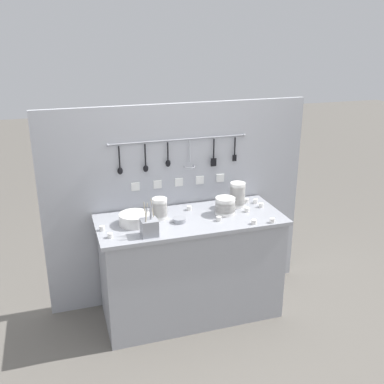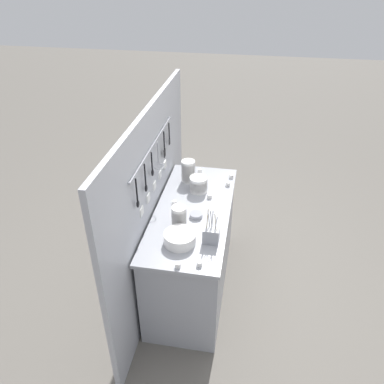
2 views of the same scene
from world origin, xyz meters
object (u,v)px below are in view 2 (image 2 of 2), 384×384
Objects in this scene: steel_mixing_bowl at (196,215)px; cup_back_left at (231,176)px; cup_beside_plates at (203,179)px; bowl_stack_tall_left at (199,184)px; cup_centre at (210,196)px; cup_edge_far at (189,170)px; plate_stack at (180,238)px; cutlery_caddy at (211,234)px; cup_front_left at (200,264)px; cup_mid_row at (228,184)px; cup_front_right at (200,170)px; cup_back_right at (178,265)px; bowl_stack_nested_right at (179,216)px; bowl_stack_back_corner at (188,171)px; cup_edge_near at (174,203)px; cup_by_caddy at (185,173)px.

cup_back_left is (0.70, -0.23, 0.00)m from steel_mixing_bowl.
cup_beside_plates is (0.60, 0.04, 0.00)m from steel_mixing_bowl.
bowl_stack_tall_left is 0.16m from cup_centre.
cup_beside_plates is (0.29, 0.11, 0.00)m from cup_centre.
cup_edge_far is at bearing 45.53° from cup_beside_plates.
plate_stack reaches higher than cup_back_left.
cutlery_caddy is 6.75× the size of cup_front_left.
cup_centre is (-0.39, 0.16, 0.00)m from cup_back_left.
cup_back_left is (0.15, -0.02, 0.00)m from cup_mid_row.
plate_stack is at bearing 163.97° from cup_back_left.
cutlery_caddy is 6.75× the size of cup_front_right.
cup_back_right is (-0.60, 0.03, 0.00)m from steel_mixing_bowl.
cup_centre and cup_back_right have the same top height.
bowl_stack_nested_right reaches higher than cup_edge_far.
steel_mixing_bowl and cup_centre have the same top height.
cup_mid_row is 1.00× the size of cup_front_left.
bowl_stack_back_corner is 0.22m from cup_front_right.
steel_mixing_bowl is at bearing -165.61° from cup_edge_far.
steel_mixing_bowl is 0.57m from cup_front_left.
cup_front_left is (-0.43, -0.24, -0.07)m from bowl_stack_nested_right.
plate_stack reaches higher than cup_front_right.
cup_mid_row is 1.17m from cup_back_right.
cup_front_right is 1.00× the size of cup_edge_near.
cup_mid_row and cup_back_left have the same top height.
cup_centre is 1.00× the size of cup_edge_near.
cup_beside_plates is at bearing 0.37° from cup_back_right.
cup_mid_row is 1.00× the size of cup_edge_near.
bowl_stack_tall_left is (0.53, -0.07, -0.01)m from bowl_stack_nested_right.
plate_stack is 0.24m from cutlery_caddy.
steel_mixing_bowl is 2.58× the size of cup_back_left.
cup_by_caddy is (0.96, 0.39, -0.05)m from cutlery_caddy.
cup_front_left is at bearing -170.49° from bowl_stack_tall_left.
plate_stack is 5.97× the size of cup_front_right.
plate_stack reaches higher than cup_back_right.
bowl_stack_back_corner is 5.26× the size of cup_edge_near.
steel_mixing_bowl is 0.32m from cup_centre.
cup_edge_far is 1.00× the size of cup_beside_plates.
bowl_stack_nested_right is 0.90m from cup_back_left.
cup_by_caddy is 1.00× the size of cup_edge_far.
cup_edge_far is (0.19, 0.02, -0.09)m from bowl_stack_back_corner.
bowl_stack_nested_right is 1.06× the size of bowl_stack_tall_left.
bowl_stack_back_corner is 1.18m from cup_back_right.
cup_front_right is (0.35, 0.05, -0.05)m from bowl_stack_tall_left.
cup_mid_row is 0.59m from cup_edge_near.
cutlery_caddy is 0.90m from cup_beside_plates.
steel_mixing_bowl is at bearing -173.29° from cup_front_right.
cup_edge_near is at bearing 157.91° from cup_beside_plates.
bowl_stack_tall_left is (-0.16, -0.13, -0.04)m from bowl_stack_back_corner.
cup_back_right is (-1.36, -0.06, 0.00)m from cup_front_right.
plate_stack is at bearing 40.43° from cup_front_left.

